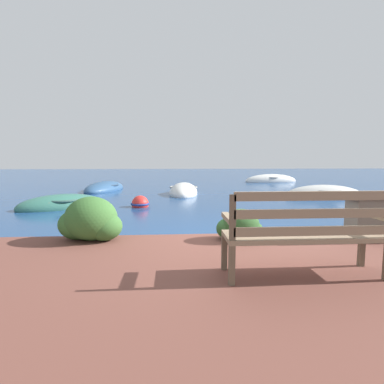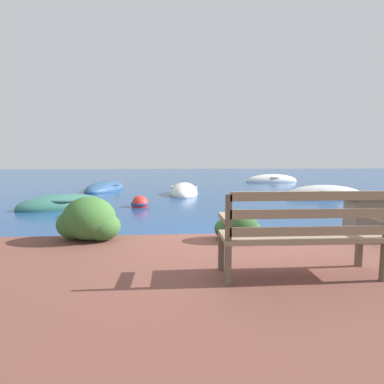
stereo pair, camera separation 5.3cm
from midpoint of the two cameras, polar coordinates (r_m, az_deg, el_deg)
ground_plane at (r=5.17m, az=8.24°, el=-10.17°), size 80.00×80.00×0.00m
patio_terrace at (r=2.33m, az=27.42°, el=-29.78°), size 9.00×6.50×0.22m
park_bench at (r=3.35m, az=20.64°, el=-7.09°), size 1.68×0.48×0.93m
hedge_clump_far_left at (r=4.86m, az=-18.78°, el=-5.28°), size 0.99×0.71×0.67m
hedge_clump_left at (r=4.67m, az=9.09°, el=-6.52°), size 0.71×0.51×0.48m
rowboat_nearest at (r=9.82m, az=-23.32°, el=-2.40°), size 2.72×2.20×0.72m
rowboat_mid at (r=12.34m, az=24.03°, el=-0.70°), size 3.03×1.52×0.86m
rowboat_far at (r=12.48m, az=-1.45°, el=-0.09°), size 1.38×2.75×0.84m
rowboat_outer at (r=14.65m, az=-16.10°, el=0.58°), size 1.90×3.47×0.73m
rowboat_distant at (r=19.71m, az=15.02°, el=2.04°), size 3.46×1.38×0.89m
mooring_buoy at (r=9.32m, az=-9.70°, el=-2.24°), size 0.57×0.57×0.52m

